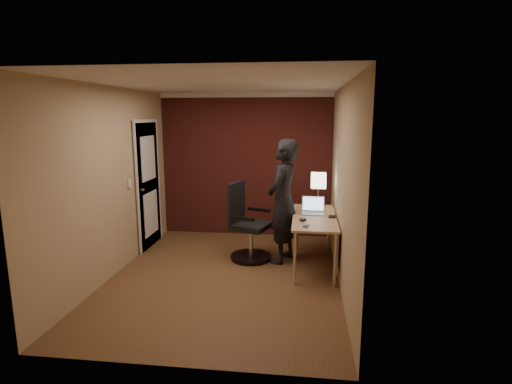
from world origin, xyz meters
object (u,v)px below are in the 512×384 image
desk (319,225)px  office_chair (247,226)px  wallet (332,216)px  person (283,201)px  mouse (303,220)px  phone (306,226)px  laptop (313,208)px  desk_lamp (318,181)px

desk → office_chair: size_ratio=1.33×
wallet → person: bearing=165.6°
desk → person: 0.62m
mouse → wallet: mouse is taller
phone → office_chair: bearing=154.2°
laptop → office_chair: bearing=-178.3°
desk → mouse: size_ratio=15.00×
mouse → phone: (0.04, -0.27, -0.01)m
laptop → person: size_ratio=0.19×
mouse → person: person is taller
desk_lamp → office_chair: bearing=-161.3°
phone → desk_lamp: bearing=93.9°
desk → desk_lamp: bearing=91.3°
desk → person: (-0.52, 0.15, 0.30)m
mouse → wallet: 0.47m
person → desk: bearing=93.2°
desk → wallet: (0.17, -0.03, 0.14)m
phone → office_chair: 1.15m
phone → office_chair: size_ratio=0.10×
phone → person: size_ratio=0.06×
wallet → person: (-0.69, 0.18, 0.16)m
phone → wallet: 0.62m
desk_lamp → laptop: size_ratio=1.58×
phone → office_chair: (-0.87, 0.71, -0.24)m
laptop → wallet: 0.35m
desk → laptop: size_ratio=4.42×
desk → phone: 0.58m
desk → laptop: (-0.09, 0.20, 0.19)m
desk → desk_lamp: desk_lamp is taller
laptop → phone: bearing=-97.6°
office_chair → person: (0.54, -0.02, 0.40)m
person → desk_lamp: bearing=145.7°
desk_lamp → laptop: bearing=-103.6°
wallet → office_chair: bearing=170.7°
phone → person: (-0.33, 0.69, 0.16)m
office_chair → desk_lamp: bearing=18.7°
mouse → office_chair: (-0.83, 0.44, -0.25)m
wallet → person: 0.73m
desk → person: person is taller
desk_lamp → person: 0.68m
desk → laptop: 0.29m
desk_lamp → person: size_ratio=0.30×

